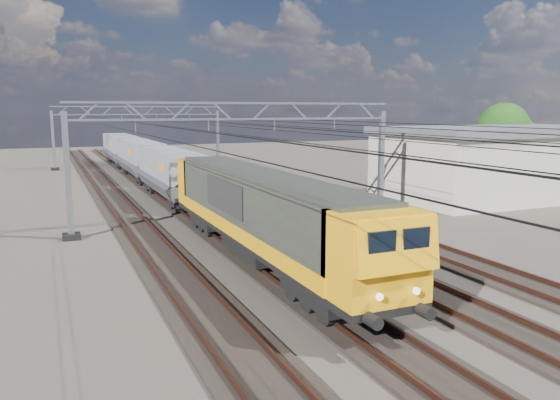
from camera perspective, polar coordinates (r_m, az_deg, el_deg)
name	(u,v)px	position (r m, az deg, el deg)	size (l,w,h in m)	color
ground	(269,239)	(28.61, -1.13, -4.08)	(160.00, 160.00, 0.00)	black
track_outer_west	(154,249)	(26.96, -13.06, -5.00)	(2.60, 140.00, 0.30)	black
track_loco	(233,241)	(27.91, -4.95, -4.30)	(2.60, 140.00, 0.30)	black
track_inner_east	(304,234)	(29.39, 2.48, -3.58)	(2.60, 140.00, 0.30)	black
track_outer_east	(367,228)	(31.30, 9.09, -2.88)	(2.60, 140.00, 0.30)	black
catenary_gantry_mid	(243,158)	(31.68, -3.91, 4.38)	(19.90, 0.90, 7.11)	#9399A0
catenary_gantry_far	(140,134)	(66.64, -14.42, 6.72)	(19.90, 0.90, 7.11)	#9399A0
overhead_wires	(221,124)	(35.37, -6.14, 7.86)	(12.03, 140.00, 0.53)	black
locomotive	(260,210)	(23.88, -2.06, -1.07)	(2.76, 21.10, 3.62)	black
hopper_wagon_lead	(172,171)	(40.72, -11.20, 2.96)	(3.38, 13.00, 3.25)	black
hopper_wagon_mid	(140,156)	(54.62, -14.41, 4.44)	(3.38, 13.00, 3.25)	black
hopper_wagon_third	(121,147)	(68.65, -16.31, 5.31)	(3.38, 13.00, 3.25)	black
industrial_shed	(503,162)	(45.64, 22.24, 3.74)	(18.60, 10.60, 5.40)	beige
tree_far	(507,131)	(56.89, 22.66, 6.69)	(5.42, 5.02, 7.38)	#321D16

